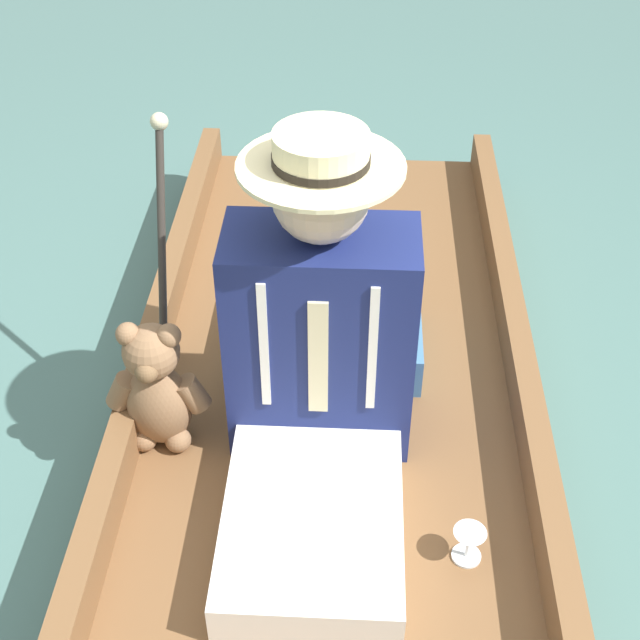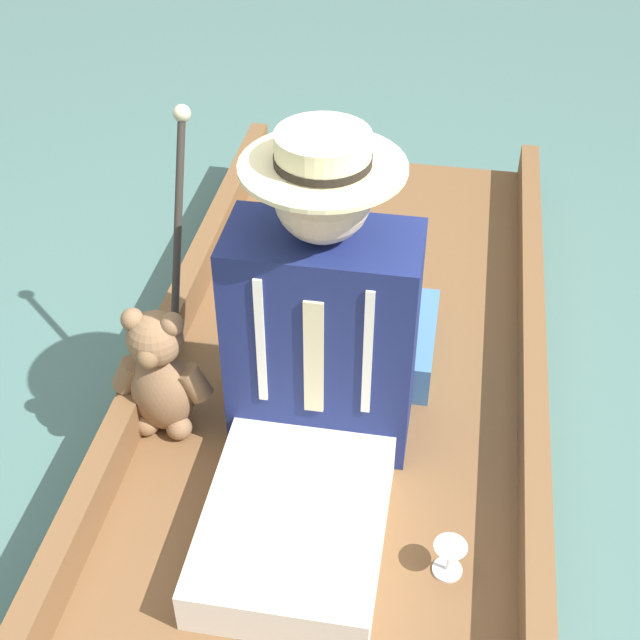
{
  "view_description": "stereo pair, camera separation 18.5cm",
  "coord_description": "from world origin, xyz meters",
  "views": [
    {
      "loc": [
        -0.05,
        1.39,
        1.76
      ],
      "look_at": [
        0.02,
        -0.14,
        0.5
      ],
      "focal_mm": 50.0,
      "sensor_mm": 36.0,
      "label": 1
    },
    {
      "loc": [
        -0.24,
        1.37,
        1.76
      ],
      "look_at": [
        0.02,
        -0.14,
        0.5
      ],
      "focal_mm": 50.0,
      "sensor_mm": 36.0,
      "label": 2
    }
  ],
  "objects": [
    {
      "name": "wine_glass",
      "position": [
        -0.31,
        0.2,
        0.18
      ],
      "size": [
        0.07,
        0.07,
        0.09
      ],
      "color": "silver",
      "rests_on": "punt_boat"
    },
    {
      "name": "ground_plane",
      "position": [
        0.0,
        0.0,
        0.0
      ],
      "size": [
        16.0,
        16.0,
        0.0
      ],
      "primitive_type": "plane",
      "color": "#476B66"
    },
    {
      "name": "seated_person",
      "position": [
        0.02,
        -0.09,
        0.42
      ],
      "size": [
        0.43,
        0.79,
        0.82
      ],
      "rotation": [
        0.0,
        0.0,
        0.2
      ],
      "color": "white",
      "rests_on": "punt_boat"
    },
    {
      "name": "punt_boat",
      "position": [
        0.0,
        0.0,
        0.07
      ],
      "size": [
        1.05,
        3.11,
        0.23
      ],
      "color": "brown",
      "rests_on": "ground_plane"
    },
    {
      "name": "seat_cushion",
      "position": [
        0.02,
        -0.47,
        0.18
      ],
      "size": [
        0.5,
        0.35,
        0.12
      ],
      "color": "teal",
      "rests_on": "punt_boat"
    },
    {
      "name": "walking_cane",
      "position": [
        0.42,
        -0.38,
        0.53
      ],
      "size": [
        0.04,
        0.35,
        0.69
      ],
      "color": "#2D2823",
      "rests_on": "punt_boat"
    },
    {
      "name": "teddy_bear",
      "position": [
        0.41,
        -0.11,
        0.29
      ],
      "size": [
        0.26,
        0.15,
        0.37
      ],
      "color": "#846042",
      "rests_on": "punt_boat"
    }
  ]
}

